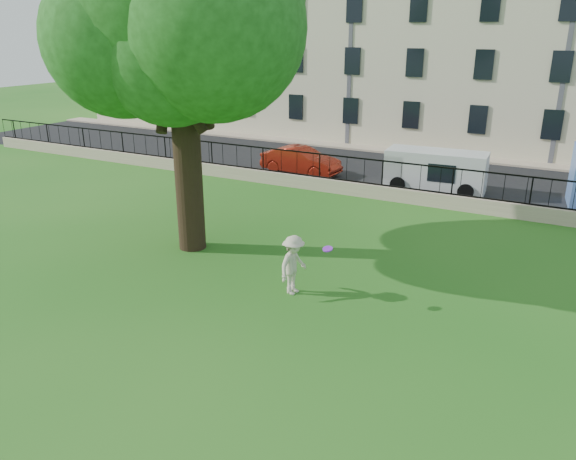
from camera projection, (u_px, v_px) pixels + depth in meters
The scene contains 11 objects.
ground at pixel (228, 314), 14.68m from camera, with size 120.00×120.00×0.00m, color #1D6417.
retaining_wall at pixel (381, 192), 24.54m from camera, with size 50.00×0.40×0.60m, color tan.
iron_railing at pixel (382, 173), 24.26m from camera, with size 50.00×0.05×1.13m.
street at pixel (412, 176), 28.55m from camera, with size 60.00×9.00×0.01m, color black.
sidewalk at pixel (437, 155), 32.84m from camera, with size 60.00×1.40×0.12m, color tan.
building_row at pixel (470, 31), 35.23m from camera, with size 56.40×10.40×13.80m.
tree at pixel (176, 7), 16.70m from camera, with size 8.78×7.04×11.30m.
man at pixel (293, 265), 15.56m from camera, with size 1.11×0.64×1.71m, color beige.
frisbee at pixel (328, 249), 14.69m from camera, with size 0.27×0.27×0.03m, color #8E27DD.
red_sedan at pixel (301, 161), 28.71m from camera, with size 1.44×4.14×1.36m, color #AA2514.
white_van at pixel (436, 171), 25.56m from camera, with size 4.42×1.72×1.86m, color silver.
Camera 1 is at (7.56, -10.80, 7.02)m, focal length 35.00 mm.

